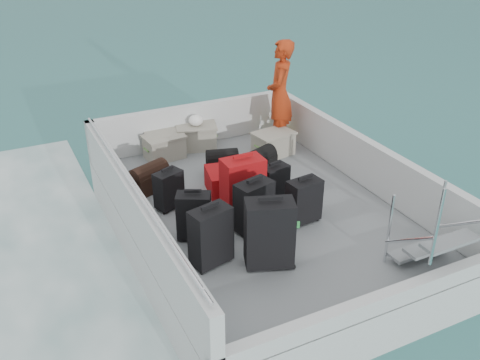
{
  "coord_description": "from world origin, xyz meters",
  "views": [
    {
      "loc": [
        -3.06,
        -5.64,
        4.4
      ],
      "look_at": [
        -0.21,
        0.16,
        1.0
      ],
      "focal_mm": 40.0,
      "sensor_mm": 36.0,
      "label": 1
    }
  ],
  "objects_px": {
    "suitcase_1": "(194,217)",
    "crate_3": "(273,144)",
    "suitcase_8": "(237,180)",
    "crate_0": "(165,144)",
    "suitcase_5": "(243,185)",
    "suitcase_3": "(269,234)",
    "suitcase_7": "(274,184)",
    "suitcase_0": "(211,237)",
    "suitcase_2": "(169,190)",
    "suitcase_6": "(304,201)",
    "crate_1": "(164,148)",
    "crate_2": "(197,137)",
    "passenger": "(280,94)",
    "suitcase_4": "(254,207)"
  },
  "relations": [
    {
      "from": "crate_0",
      "to": "crate_1",
      "type": "xyz_separation_m",
      "value": [
        -0.06,
        -0.14,
        -0.0
      ]
    },
    {
      "from": "crate_1",
      "to": "passenger",
      "type": "bearing_deg",
      "value": -10.0
    },
    {
      "from": "suitcase_5",
      "to": "suitcase_7",
      "type": "distance_m",
      "value": 0.5
    },
    {
      "from": "suitcase_1",
      "to": "crate_1",
      "type": "xyz_separation_m",
      "value": [
        0.44,
        2.42,
        -0.13
      ]
    },
    {
      "from": "suitcase_2",
      "to": "crate_3",
      "type": "xyz_separation_m",
      "value": [
        2.13,
        0.88,
        -0.09
      ]
    },
    {
      "from": "suitcase_6",
      "to": "crate_1",
      "type": "xyz_separation_m",
      "value": [
        -0.99,
        2.68,
        -0.12
      ]
    },
    {
      "from": "crate_3",
      "to": "crate_0",
      "type": "bearing_deg",
      "value": 153.02
    },
    {
      "from": "suitcase_5",
      "to": "crate_0",
      "type": "bearing_deg",
      "value": 99.63
    },
    {
      "from": "suitcase_3",
      "to": "suitcase_7",
      "type": "bearing_deg",
      "value": 78.08
    },
    {
      "from": "suitcase_2",
      "to": "crate_2",
      "type": "relative_size",
      "value": 0.86
    },
    {
      "from": "suitcase_3",
      "to": "suitcase_4",
      "type": "bearing_deg",
      "value": 96.08
    },
    {
      "from": "suitcase_4",
      "to": "crate_3",
      "type": "distance_m",
      "value": 2.35
    },
    {
      "from": "suitcase_2",
      "to": "crate_2",
      "type": "height_order",
      "value": "suitcase_2"
    },
    {
      "from": "suitcase_1",
      "to": "crate_3",
      "type": "relative_size",
      "value": 1.03
    },
    {
      "from": "crate_1",
      "to": "suitcase_4",
      "type": "bearing_deg",
      "value": -83.35
    },
    {
      "from": "suitcase_8",
      "to": "crate_3",
      "type": "bearing_deg",
      "value": -40.89
    },
    {
      "from": "suitcase_3",
      "to": "passenger",
      "type": "relative_size",
      "value": 0.46
    },
    {
      "from": "suitcase_7",
      "to": "crate_1",
      "type": "height_order",
      "value": "suitcase_7"
    },
    {
      "from": "suitcase_2",
      "to": "suitcase_5",
      "type": "bearing_deg",
      "value": -49.92
    },
    {
      "from": "suitcase_3",
      "to": "crate_0",
      "type": "distance_m",
      "value": 3.45
    },
    {
      "from": "suitcase_7",
      "to": "crate_3",
      "type": "distance_m",
      "value": 1.57
    },
    {
      "from": "suitcase_4",
      "to": "suitcase_8",
      "type": "bearing_deg",
      "value": 61.04
    },
    {
      "from": "suitcase_7",
      "to": "crate_3",
      "type": "height_order",
      "value": "suitcase_7"
    },
    {
      "from": "suitcase_4",
      "to": "passenger",
      "type": "distance_m",
      "value": 2.84
    },
    {
      "from": "suitcase_0",
      "to": "suitcase_6",
      "type": "height_order",
      "value": "suitcase_0"
    },
    {
      "from": "crate_0",
      "to": "passenger",
      "type": "relative_size",
      "value": 0.33
    },
    {
      "from": "suitcase_8",
      "to": "crate_0",
      "type": "xyz_separation_m",
      "value": [
        -0.53,
        1.65,
        0.01
      ]
    },
    {
      "from": "suitcase_8",
      "to": "crate_1",
      "type": "relative_size",
      "value": 1.43
    },
    {
      "from": "suitcase_0",
      "to": "suitcase_3",
      "type": "xyz_separation_m",
      "value": [
        0.59,
        -0.31,
        0.05
      ]
    },
    {
      "from": "suitcase_2",
      "to": "suitcase_8",
      "type": "height_order",
      "value": "suitcase_2"
    },
    {
      "from": "crate_0",
      "to": "suitcase_1",
      "type": "bearing_deg",
      "value": -101.06
    },
    {
      "from": "suitcase_4",
      "to": "crate_2",
      "type": "xyz_separation_m",
      "value": [
        0.32,
        2.72,
        -0.15
      ]
    },
    {
      "from": "crate_1",
      "to": "crate_2",
      "type": "relative_size",
      "value": 0.94
    },
    {
      "from": "suitcase_8",
      "to": "crate_1",
      "type": "xyz_separation_m",
      "value": [
        -0.58,
        1.51,
        0.01
      ]
    },
    {
      "from": "suitcase_7",
      "to": "suitcase_0",
      "type": "bearing_deg",
      "value": -157.23
    },
    {
      "from": "crate_0",
      "to": "suitcase_5",
      "type": "bearing_deg",
      "value": -80.75
    },
    {
      "from": "crate_2",
      "to": "suitcase_1",
      "type": "bearing_deg",
      "value": -112.63
    },
    {
      "from": "suitcase_6",
      "to": "crate_2",
      "type": "height_order",
      "value": "suitcase_6"
    },
    {
      "from": "suitcase_2",
      "to": "passenger",
      "type": "height_order",
      "value": "passenger"
    },
    {
      "from": "suitcase_0",
      "to": "crate_0",
      "type": "relative_size",
      "value": 1.21
    },
    {
      "from": "suitcase_4",
      "to": "suitcase_7",
      "type": "relative_size",
      "value": 1.26
    },
    {
      "from": "suitcase_1",
      "to": "crate_2",
      "type": "relative_size",
      "value": 0.99
    },
    {
      "from": "suitcase_4",
      "to": "crate_1",
      "type": "height_order",
      "value": "suitcase_4"
    },
    {
      "from": "suitcase_1",
      "to": "suitcase_3",
      "type": "height_order",
      "value": "suitcase_3"
    },
    {
      "from": "passenger",
      "to": "suitcase_0",
      "type": "bearing_deg",
      "value": -7.62
    },
    {
      "from": "suitcase_3",
      "to": "crate_2",
      "type": "bearing_deg",
      "value": 101.75
    },
    {
      "from": "suitcase_7",
      "to": "suitcase_3",
      "type": "bearing_deg",
      "value": -133.62
    },
    {
      "from": "suitcase_1",
      "to": "suitcase_3",
      "type": "relative_size",
      "value": 0.75
    },
    {
      "from": "suitcase_2",
      "to": "suitcase_4",
      "type": "height_order",
      "value": "suitcase_4"
    },
    {
      "from": "suitcase_1",
      "to": "suitcase_5",
      "type": "bearing_deg",
      "value": 50.97
    }
  ]
}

